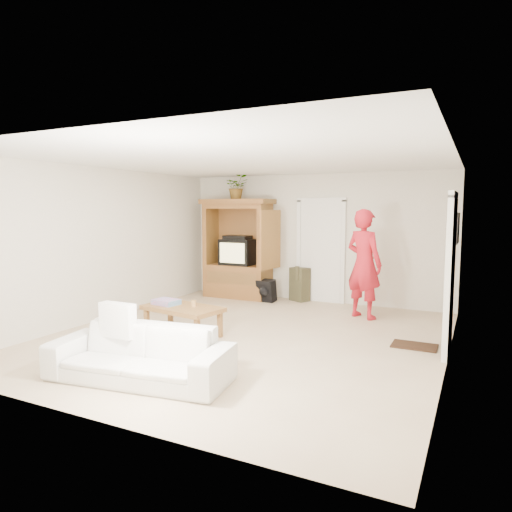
{
  "coord_description": "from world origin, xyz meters",
  "views": [
    {
      "loc": [
        3.04,
        -5.89,
        1.91
      ],
      "look_at": [
        -0.15,
        0.6,
        1.15
      ],
      "focal_mm": 32.0,
      "sensor_mm": 36.0,
      "label": 1
    }
  ],
  "objects": [
    {
      "name": "man",
      "position": [
        1.26,
        1.97,
        0.95
      ],
      "size": [
        0.82,
        0.7,
        1.9
      ],
      "primitive_type": "imported",
      "rotation": [
        0.0,
        0.0,
        2.71
      ],
      "color": "red",
      "rests_on": "floor"
    },
    {
      "name": "wall_right",
      "position": [
        2.75,
        0.0,
        1.3
      ],
      "size": [
        0.0,
        6.0,
        6.0
      ],
      "primitive_type": "plane",
      "rotation": [
        1.57,
        0.0,
        -1.57
      ],
      "color": "silver",
      "rests_on": "floor"
    },
    {
      "name": "wall_front",
      "position": [
        0.0,
        -3.0,
        1.3
      ],
      "size": [
        5.5,
        0.0,
        5.5
      ],
      "primitive_type": "plane",
      "rotation": [
        -1.57,
        0.0,
        0.0
      ],
      "color": "silver",
      "rests_on": "floor"
    },
    {
      "name": "backpack_black",
      "position": [
        -0.82,
        2.45,
        0.22
      ],
      "size": [
        0.38,
        0.25,
        0.45
      ],
      "primitive_type": null,
      "rotation": [
        0.0,
        0.0,
        -0.12
      ],
      "color": "black",
      "rests_on": "floor"
    },
    {
      "name": "floor",
      "position": [
        0.0,
        0.0,
        0.0
      ],
      "size": [
        6.0,
        6.0,
        0.0
      ],
      "primitive_type": "plane",
      "color": "tan",
      "rests_on": "ground"
    },
    {
      "name": "doormat",
      "position": [
        2.3,
        0.6,
        0.01
      ],
      "size": [
        0.6,
        0.4,
        0.02
      ],
      "primitive_type": "cube",
      "color": "#382316",
      "rests_on": "floor"
    },
    {
      "name": "framed_picture",
      "position": [
        2.73,
        1.9,
        1.6
      ],
      "size": [
        0.03,
        0.6,
        0.48
      ],
      "primitive_type": "cube",
      "color": "black",
      "rests_on": "wall_right"
    },
    {
      "name": "sofa",
      "position": [
        -0.29,
        -2.05,
        0.3
      ],
      "size": [
        2.13,
        1.08,
        0.6
      ],
      "primitive_type": "imported",
      "rotation": [
        0.0,
        0.0,
        0.14
      ],
      "color": "silver",
      "rests_on": "floor"
    },
    {
      "name": "plant",
      "position": [
        -1.6,
        2.63,
        2.36
      ],
      "size": [
        0.61,
        0.6,
        0.52
      ],
      "primitive_type": "imported",
      "rotation": [
        0.0,
        0.0,
        0.64
      ],
      "color": "#4C7238",
      "rests_on": "armoire"
    },
    {
      "name": "ceiling",
      "position": [
        0.0,
        0.0,
        2.6
      ],
      "size": [
        6.0,
        6.0,
        0.0
      ],
      "primitive_type": "plane",
      "rotation": [
        3.14,
        0.0,
        0.0
      ],
      "color": "white",
      "rests_on": "floor"
    },
    {
      "name": "candle",
      "position": [
        -0.75,
        -0.29,
        0.49
      ],
      "size": [
        0.08,
        0.08,
        0.1
      ],
      "primitive_type": "cylinder",
      "color": "tan",
      "rests_on": "coffee_table"
    },
    {
      "name": "wall_left",
      "position": [
        -2.75,
        0.0,
        1.3
      ],
      "size": [
        0.0,
        6.0,
        6.0
      ],
      "primitive_type": "plane",
      "rotation": [
        1.57,
        0.0,
        1.57
      ],
      "color": "silver",
      "rests_on": "floor"
    },
    {
      "name": "armoire",
      "position": [
        -1.58,
        2.66,
        0.91
      ],
      "size": [
        1.82,
        1.14,
        2.1
      ],
      "color": "brown",
      "rests_on": "floor"
    },
    {
      "name": "towel",
      "position": [
        -1.22,
        -0.35,
        0.48
      ],
      "size": [
        0.42,
        0.34,
        0.08
      ],
      "primitive_type": "cube",
      "rotation": [
        0.0,
        0.0,
        -0.16
      ],
      "color": "#F9539B",
      "rests_on": "coffee_table"
    },
    {
      "name": "backpack_olive",
      "position": [
        -0.25,
        2.85,
        0.34
      ],
      "size": [
        0.44,
        0.39,
        0.69
      ],
      "primitive_type": null,
      "rotation": [
        0.0,
        0.0,
        -0.43
      ],
      "color": "#47442B",
      "rests_on": "floor"
    },
    {
      "name": "wall_back",
      "position": [
        0.0,
        3.0,
        1.3
      ],
      "size": [
        5.5,
        0.0,
        5.5
      ],
      "primitive_type": "plane",
      "rotation": [
        1.57,
        0.0,
        0.0
      ],
      "color": "silver",
      "rests_on": "floor"
    },
    {
      "name": "doorway_right",
      "position": [
        2.73,
        0.6,
        1.02
      ],
      "size": [
        0.05,
        0.9,
        2.04
      ],
      "primitive_type": "cube",
      "color": "black",
      "rests_on": "floor"
    },
    {
      "name": "coffee_table",
      "position": [
        -0.91,
        -0.35,
        0.39
      ],
      "size": [
        1.28,
        0.83,
        0.44
      ],
      "rotation": [
        0.0,
        0.0,
        -0.16
      ],
      "color": "brown",
      "rests_on": "floor"
    },
    {
      "name": "door_back",
      "position": [
        0.15,
        2.97,
        1.02
      ],
      "size": [
        0.85,
        0.05,
        2.04
      ],
      "primitive_type": "cube",
      "color": "white",
      "rests_on": "floor"
    }
  ]
}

